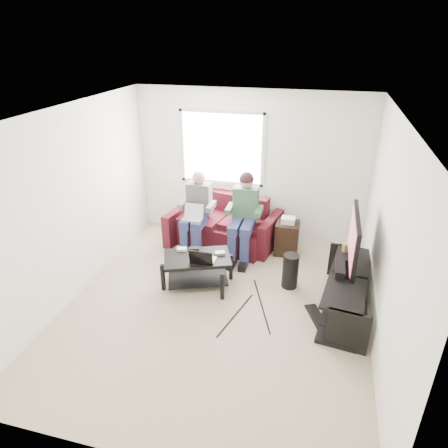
{
  "coord_description": "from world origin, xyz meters",
  "views": [
    {
      "loc": [
        1.21,
        -4.25,
        3.43
      ],
      "look_at": [
        -0.04,
        0.6,
        0.98
      ],
      "focal_mm": 32.0,
      "sensor_mm": 36.0,
      "label": 1
    }
  ],
  "objects_px": {
    "subwoofer": "(290,271)",
    "end_table": "(287,237)",
    "sofa": "(224,227)",
    "tv_stand": "(346,294)",
    "tv": "(354,240)",
    "coffee_table": "(197,264)"
  },
  "relations": [
    {
      "from": "coffee_table",
      "to": "subwoofer",
      "type": "relative_size",
      "value": 2.07
    },
    {
      "from": "subwoofer",
      "to": "end_table",
      "type": "xyz_separation_m",
      "value": [
        -0.16,
        0.98,
        0.03
      ]
    },
    {
      "from": "tv_stand",
      "to": "tv",
      "type": "height_order",
      "value": "tv"
    },
    {
      "from": "end_table",
      "to": "tv_stand",
      "type": "bearing_deg",
      "value": -54.71
    },
    {
      "from": "coffee_table",
      "to": "tv",
      "type": "distance_m",
      "value": 2.2
    },
    {
      "from": "tv_stand",
      "to": "subwoofer",
      "type": "height_order",
      "value": "tv_stand"
    },
    {
      "from": "coffee_table",
      "to": "end_table",
      "type": "distance_m",
      "value": 1.72
    },
    {
      "from": "subwoofer",
      "to": "end_table",
      "type": "bearing_deg",
      "value": 99.39
    },
    {
      "from": "sofa",
      "to": "tv",
      "type": "bearing_deg",
      "value": -32.84
    },
    {
      "from": "sofa",
      "to": "subwoofer",
      "type": "xyz_separation_m",
      "value": [
        1.27,
        -1.07,
        -0.05
      ]
    },
    {
      "from": "subwoofer",
      "to": "sofa",
      "type": "bearing_deg",
      "value": 139.85
    },
    {
      "from": "sofa",
      "to": "tv_stand",
      "type": "distance_m",
      "value": 2.49
    },
    {
      "from": "coffee_table",
      "to": "tv_stand",
      "type": "bearing_deg",
      "value": -1.71
    },
    {
      "from": "tv",
      "to": "sofa",
      "type": "bearing_deg",
      "value": 147.16
    },
    {
      "from": "sofa",
      "to": "end_table",
      "type": "height_order",
      "value": "sofa"
    },
    {
      "from": "sofa",
      "to": "tv_stand",
      "type": "height_order",
      "value": "sofa"
    },
    {
      "from": "tv",
      "to": "end_table",
      "type": "bearing_deg",
      "value": 127.35
    },
    {
      "from": "tv_stand",
      "to": "end_table",
      "type": "distance_m",
      "value": 1.63
    },
    {
      "from": "tv_stand",
      "to": "tv",
      "type": "bearing_deg",
      "value": 91.47
    },
    {
      "from": "subwoofer",
      "to": "tv",
      "type": "bearing_deg",
      "value": -17.89
    },
    {
      "from": "sofa",
      "to": "tv_stand",
      "type": "bearing_deg",
      "value": -34.74
    },
    {
      "from": "tv_stand",
      "to": "sofa",
      "type": "bearing_deg",
      "value": 145.26
    }
  ]
}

